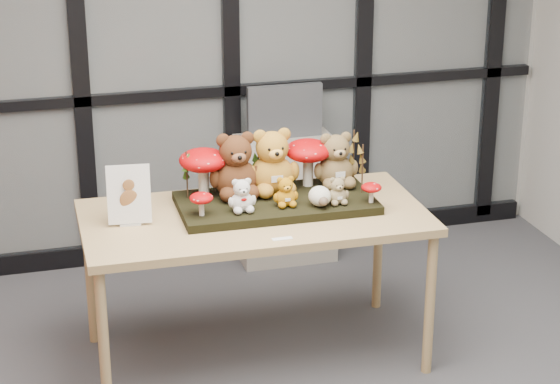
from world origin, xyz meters
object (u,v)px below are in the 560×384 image
object	(u,v)px
plush_cream_hedgehog	(320,195)
cabinet	(285,198)
diorama_tray	(276,203)
bear_tan_back	(336,156)
mushroom_back_right	(308,161)
mushroom_front_left	(201,203)
bear_white_bow	(242,193)
mushroom_front_right	(371,192)
display_table	(254,226)
bear_small_yellow	(285,190)
bear_brown_medium	(235,161)
monitor	(285,111)
mushroom_back_left	(203,170)
bear_beige_small	(337,189)
sign_holder	(129,198)
bear_pooh_yellow	(272,157)

from	to	relation	value
plush_cream_hedgehog	cabinet	distance (m)	1.36
diorama_tray	cabinet	bearing A→B (deg)	72.68
bear_tan_back	diorama_tray	bearing A→B (deg)	-161.09
plush_cream_hedgehog	mushroom_back_right	size ratio (longest dim) A/B	0.41
mushroom_front_left	bear_white_bow	bearing A→B (deg)	1.23
bear_white_bow	mushroom_front_right	distance (m)	0.65
display_table	mushroom_back_right	size ratio (longest dim) A/B	6.35
bear_small_yellow	plush_cream_hedgehog	distance (m)	0.17
bear_brown_medium	monitor	bearing A→B (deg)	62.81
mushroom_back_right	cabinet	distance (m)	1.13
display_table	mushroom_front_left	bearing A→B (deg)	-168.25
mushroom_back_right	diorama_tray	bearing A→B (deg)	-144.77
mushroom_back_right	bear_brown_medium	bearing A→B (deg)	-173.81
mushroom_front_right	bear_small_yellow	bearing A→B (deg)	169.97
bear_tan_back	mushroom_back_left	distance (m)	0.68
plush_cream_hedgehog	mushroom_back_right	world-z (taller)	mushroom_back_right
bear_white_bow	bear_beige_small	bearing A→B (deg)	-2.49
mushroom_front_left	sign_holder	xyz separation A→B (m)	(-0.33, 0.08, 0.03)
bear_white_bow	mushroom_back_left	size ratio (longest dim) A/B	0.68
monitor	bear_pooh_yellow	bearing A→B (deg)	-109.31
diorama_tray	sign_holder	distance (m)	0.74
plush_cream_hedgehog	monitor	world-z (taller)	monitor
bear_small_yellow	mushroom_front_left	distance (m)	0.42
plush_cream_hedgehog	cabinet	world-z (taller)	plush_cream_hedgehog
bear_brown_medium	bear_beige_small	distance (m)	0.53
bear_pooh_yellow	monitor	distance (m)	1.08
diorama_tray	sign_holder	bearing A→B (deg)	-176.59
sign_holder	monitor	xyz separation A→B (m)	(1.10, 1.16, 0.02)
bear_white_bow	plush_cream_hedgehog	xyz separation A→B (m)	(0.38, -0.04, -0.04)
bear_white_bow	mushroom_front_left	bearing A→B (deg)	-177.80
bear_tan_back	mushroom_front_left	bearing A→B (deg)	-162.24
plush_cream_hedgehog	display_table	bearing A→B (deg)	165.54
diorama_tray	mushroom_back_left	bearing A→B (deg)	157.42
bear_pooh_yellow	bear_small_yellow	size ratio (longest dim) A/B	2.22
display_table	mushroom_back_left	bearing A→B (deg)	136.01
bear_small_yellow	bear_beige_small	xyz separation A→B (m)	(0.25, -0.04, -0.01)
mushroom_back_right	bear_white_bow	bearing A→B (deg)	-147.96
monitor	bear_tan_back	bearing A→B (deg)	-91.05
display_table	sign_holder	size ratio (longest dim) A/B	5.81
bear_tan_back	plush_cream_hedgehog	world-z (taller)	bear_tan_back
bear_tan_back	sign_holder	size ratio (longest dim) A/B	1.06
mushroom_back_left	monitor	distance (m)	1.21
mushroom_back_left	bear_pooh_yellow	bearing A→B (deg)	-6.20
bear_brown_medium	mushroom_back_right	bearing A→B (deg)	7.16
bear_pooh_yellow	bear_small_yellow	bearing A→B (deg)	-85.87
bear_pooh_yellow	mushroom_front_right	bearing A→B (deg)	-31.97
mushroom_back_right	sign_holder	size ratio (longest dim) A/B	0.91
bear_white_bow	mushroom_back_right	distance (m)	0.49
diorama_tray	plush_cream_hedgehog	world-z (taller)	plush_cream_hedgehog
plush_cream_hedgehog	mushroom_front_right	distance (m)	0.26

